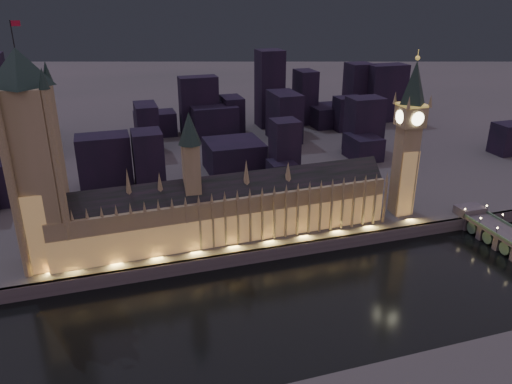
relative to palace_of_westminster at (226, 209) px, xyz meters
name	(u,v)px	position (x,y,z in m)	size (l,w,h in m)	color
ground_plane	(279,302)	(11.65, -61.74, -26.37)	(2000.00, 2000.00, 0.00)	black
north_bank	(155,95)	(11.65, 458.26, -22.37)	(2000.00, 960.00, 8.00)	#3C423D
embankment_wall	(255,256)	(11.65, -20.74, -22.37)	(2000.00, 2.50, 8.00)	#434042
palace_of_westminster	(226,209)	(0.00, 0.00, 0.00)	(202.00, 26.17, 78.00)	olive
victoria_tower	(33,153)	(-98.35, 0.19, 44.27)	(31.68, 31.68, 126.04)	olive
elizabeth_tower	(409,127)	(119.65, 0.18, 40.51)	(18.00, 18.00, 105.71)	olive
city_backdrop	(226,120)	(47.63, 186.65, 5.36)	(463.24, 215.63, 85.77)	black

